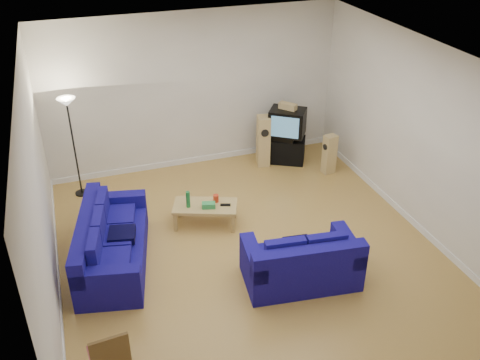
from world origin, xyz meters
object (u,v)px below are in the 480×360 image
object	(u,v)px
sofa_three_seat	(110,247)
sofa_loveseat	(302,265)
television	(287,122)
tv_stand	(284,149)
coffee_table	(205,208)

from	to	relation	value
sofa_three_seat	sofa_loveseat	size ratio (longest dim) A/B	1.33
television	sofa_three_seat	bearing A→B (deg)	-115.66
sofa_loveseat	tv_stand	xyz separation A→B (m)	(1.29, 3.72, -0.05)
sofa_three_seat	coffee_table	size ratio (longest dim) A/B	1.95
sofa_three_seat	tv_stand	distance (m)	4.59
sofa_three_seat	television	distance (m)	4.62
coffee_table	tv_stand	size ratio (longest dim) A/B	1.39
coffee_table	television	world-z (taller)	television
sofa_loveseat	television	size ratio (longest dim) A/B	2.02
sofa_three_seat	coffee_table	xyz separation A→B (m)	(1.71, 0.56, 0.03)
tv_stand	television	xyz separation A→B (m)	(0.03, -0.06, 0.65)
sofa_three_seat	coffee_table	distance (m)	1.80
television	coffee_table	bearing A→B (deg)	-108.31
sofa_three_seat	sofa_loveseat	distance (m)	3.00
sofa_loveseat	tv_stand	distance (m)	3.94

